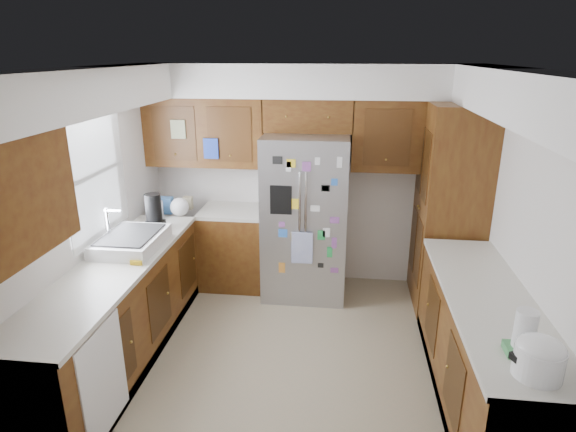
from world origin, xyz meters
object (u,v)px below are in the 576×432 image
object	(u,v)px
rice_cooker	(540,356)
paper_towel	(525,333)
pantry	(449,208)
fridge	(306,217)

from	to	relation	value
rice_cooker	paper_towel	distance (m)	0.20
pantry	fridge	bearing A→B (deg)	177.94
fridge	rice_cooker	xyz separation A→B (m)	(1.50, -2.58, 0.14)
fridge	paper_towel	distance (m)	2.81
fridge	rice_cooker	bearing A→B (deg)	-59.87
pantry	fridge	distance (m)	1.51
fridge	pantry	bearing A→B (deg)	-2.06
fridge	paper_towel	world-z (taller)	fridge
pantry	fridge	xyz separation A→B (m)	(-1.50, 0.05, -0.17)
fridge	paper_towel	bearing A→B (deg)	-58.04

